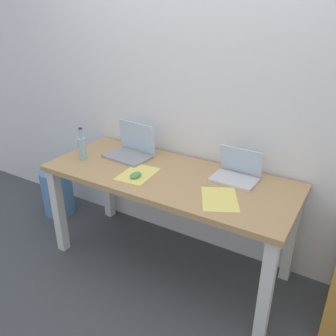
{
  "coord_description": "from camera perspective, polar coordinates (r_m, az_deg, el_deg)",
  "views": [
    {
      "loc": [
        1.11,
        -1.85,
        1.8
      ],
      "look_at": [
        0.0,
        0.0,
        0.8
      ],
      "focal_mm": 37.23,
      "sensor_mm": 36.0,
      "label": 1
    }
  ],
  "objects": [
    {
      "name": "laptop_left",
      "position": [
        2.69,
        -6.1,
        3.05
      ],
      "size": [
        0.36,
        0.28,
        0.25
      ],
      "color": "gray",
      "rests_on": "desk"
    },
    {
      "name": "desk",
      "position": [
        2.44,
        -0.0,
        -3.24
      ],
      "size": [
        1.76,
        0.71,
        0.75
      ],
      "color": "tan",
      "rests_on": "ground"
    },
    {
      "name": "paper_sheet_front_right",
      "position": [
        2.12,
        8.45,
        -5.05
      ],
      "size": [
        0.32,
        0.36,
        0.0
      ],
      "primitive_type": "cube",
      "rotation": [
        0.0,
        0.0,
        0.48
      ],
      "color": "#F4E06B",
      "rests_on": "desk"
    },
    {
      "name": "paper_yellow_folder",
      "position": [
        2.41,
        -4.97,
        -0.97
      ],
      "size": [
        0.23,
        0.31,
        0.0
      ],
      "primitive_type": "cube",
      "rotation": [
        0.0,
        0.0,
        0.08
      ],
      "color": "#F4E06B",
      "rests_on": "desk"
    },
    {
      "name": "laptop_right",
      "position": [
        2.36,
        11.11,
        -0.84
      ],
      "size": [
        0.3,
        0.23,
        0.2
      ],
      "color": "silver",
      "rests_on": "desk"
    },
    {
      "name": "beer_bottle",
      "position": [
        2.68,
        -13.84,
        3.27
      ],
      "size": [
        0.06,
        0.06,
        0.25
      ],
      "color": "#99B7C1",
      "rests_on": "desk"
    },
    {
      "name": "ground_plane",
      "position": [
        2.81,
        -0.0,
        -15.03
      ],
      "size": [
        8.0,
        8.0,
        0.0
      ],
      "primitive_type": "plane",
      "color": "#42474C"
    },
    {
      "name": "back_wall",
      "position": [
        2.57,
        4.92,
        13.53
      ],
      "size": [
        5.2,
        0.08,
        2.6
      ],
      "primitive_type": "cube",
      "color": "white",
      "rests_on": "ground"
    },
    {
      "name": "water_cooler_jug",
      "position": [
        3.46,
        -17.62,
        -3.65
      ],
      "size": [
        0.29,
        0.29,
        0.48
      ],
      "color": "#598CC6",
      "rests_on": "ground"
    },
    {
      "name": "computer_mouse",
      "position": [
        2.36,
        -5.32,
        -1.16
      ],
      "size": [
        0.06,
        0.1,
        0.03
      ],
      "primitive_type": "ellipsoid",
      "rotation": [
        0.0,
        0.0,
        -0.04
      ],
      "color": "#4C9E56",
      "rests_on": "desk"
    }
  ]
}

